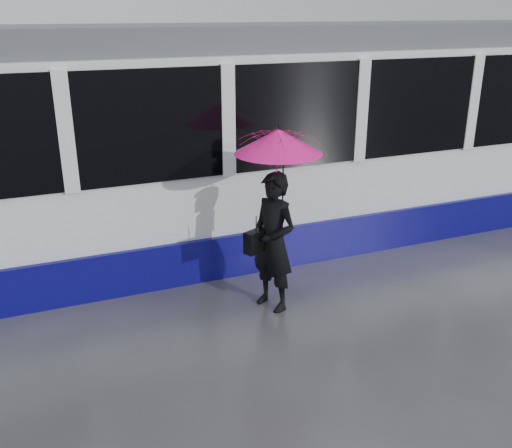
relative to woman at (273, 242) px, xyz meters
name	(u,v)px	position (x,y,z in m)	size (l,w,h in m)	color
ground	(228,326)	(-0.70, -0.25, -0.88)	(90.00, 90.00, 0.00)	#2D2D32
rails	(174,249)	(-0.70, 2.25, -0.87)	(34.00, 1.51, 0.02)	#3F3D38
woman	(273,242)	(0.00, 0.00, 0.00)	(0.64, 0.42, 1.76)	black
umbrella	(278,158)	(0.05, 0.00, 1.05)	(1.36, 1.36, 1.19)	#EB134F
handbag	(256,241)	(-0.22, 0.02, 0.04)	(0.34, 0.25, 0.45)	black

